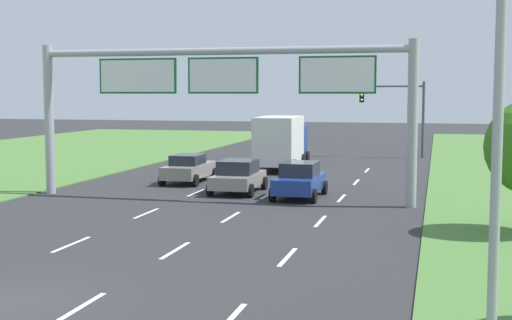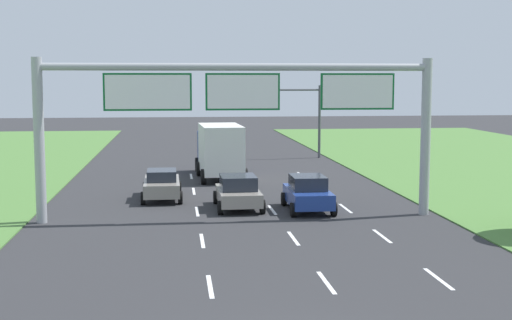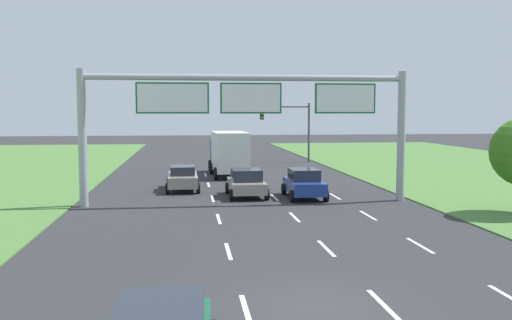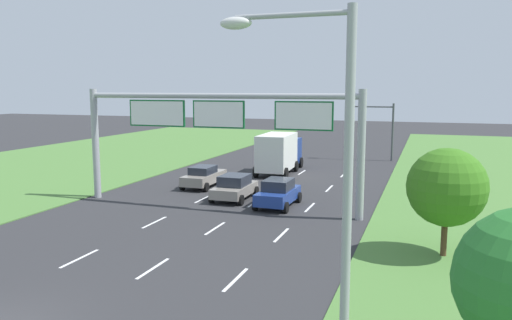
# 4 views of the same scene
# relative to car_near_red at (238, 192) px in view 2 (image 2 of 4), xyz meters

# --- Properties ---
(lane_dashes_inner_left) EXTENTS (0.14, 50.40, 0.01)m
(lane_dashes_inner_left) POSITION_rel_car_near_red_xyz_m (-1.95, -12.55, -0.80)
(lane_dashes_inner_left) COLOR white
(lane_dashes_inner_left) RESTS_ON ground_plane
(lane_dashes_inner_right) EXTENTS (0.14, 50.40, 0.01)m
(lane_dashes_inner_right) POSITION_rel_car_near_red_xyz_m (1.55, -12.55, -0.80)
(lane_dashes_inner_right) COLOR white
(lane_dashes_inner_right) RESTS_ON ground_plane
(lane_dashes_slip) EXTENTS (0.14, 50.40, 0.01)m
(lane_dashes_slip) POSITION_rel_car_near_red_xyz_m (5.05, -12.55, -0.80)
(lane_dashes_slip) COLOR white
(lane_dashes_slip) RESTS_ON ground_plane
(car_near_red) EXTENTS (2.19, 3.97, 1.57)m
(car_near_red) POSITION_rel_car_near_red_xyz_m (0.00, 0.00, 0.00)
(car_near_red) COLOR gray
(car_near_red) RESTS_ON ground_plane
(car_lead_silver) EXTENTS (2.06, 4.39, 1.51)m
(car_lead_silver) POSITION_rel_car_near_red_xyz_m (-3.62, 3.13, -0.04)
(car_lead_silver) COLOR gray
(car_lead_silver) RESTS_ON ground_plane
(car_far_ahead) EXTENTS (2.09, 3.99, 1.64)m
(car_far_ahead) POSITION_rel_car_near_red_xyz_m (3.17, -0.89, 0.02)
(car_far_ahead) COLOR navy
(car_far_ahead) RESTS_ON ground_plane
(box_truck) EXTENTS (2.88, 7.28, 3.32)m
(box_truck) POSITION_rel_car_near_red_xyz_m (-0.22, 10.72, 0.97)
(box_truck) COLOR navy
(box_truck) RESTS_ON ground_plane
(sign_gantry) EXTENTS (17.24, 0.44, 7.00)m
(sign_gantry) POSITION_rel_car_near_red_xyz_m (-0.09, -2.41, 4.17)
(sign_gantry) COLOR #9EA0A5
(sign_gantry) RESTS_ON ground_plane
(traffic_light_mast) EXTENTS (4.76, 0.49, 5.60)m
(traffic_light_mast) POSITION_rel_car_near_red_xyz_m (6.24, 20.98, 3.07)
(traffic_light_mast) COLOR #47494F
(traffic_light_mast) RESTS_ON ground_plane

